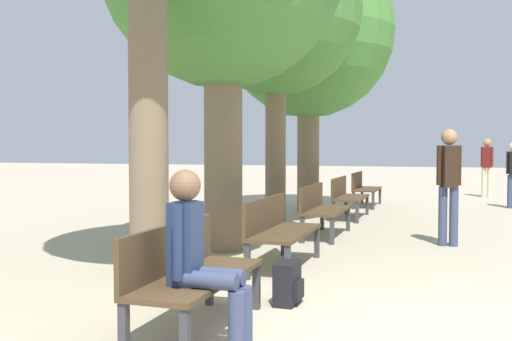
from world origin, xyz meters
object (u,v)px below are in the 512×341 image
bench_row_2 (321,207)px  pedestrian_near (449,179)px  bench_row_0 (188,269)px  tree_row_3 (309,34)px  backpack (288,283)px  bench_row_4 (363,187)px  bench_row_3 (347,194)px  bench_row_1 (278,227)px  person_seated (200,253)px  tree_row_2 (276,11)px  pedestrian_far (487,164)px

bench_row_2 → pedestrian_near: pedestrian_near is taller
bench_row_0 → bench_row_2: bearing=90.0°
tree_row_3 → backpack: size_ratio=15.34×
bench_row_4 → pedestrian_near: bearing=-69.8°
bench_row_3 → tree_row_3: bearing=135.7°
bench_row_4 → backpack: 8.99m
bench_row_0 → bench_row_4: (0.00, 9.94, 0.00)m
bench_row_1 → person_seated: (0.24, -2.78, 0.19)m
bench_row_4 → person_seated: (0.24, -10.24, 0.19)m
bench_row_1 → bench_row_0: bearing=-90.0°
tree_row_2 → pedestrian_far: 9.19m
bench_row_3 → tree_row_3: (-1.03, 1.00, 3.47)m
pedestrian_far → person_seated: bearing=-101.3°
bench_row_4 → person_seated: size_ratio=1.21×
bench_row_2 → person_seated: size_ratio=1.21×
bench_row_2 → bench_row_3: bearing=90.0°
bench_row_0 → pedestrian_near: (1.93, 4.67, 0.49)m
pedestrian_far → bench_row_0: bearing=-102.5°
bench_row_4 → pedestrian_near: size_ratio=0.91×
tree_row_3 → person_seated: bearing=-81.8°
bench_row_2 → bench_row_3: same height
bench_row_2 → pedestrian_near: bearing=-8.8°
tree_row_3 → pedestrian_near: tree_row_3 is taller
bench_row_1 → bench_row_2: same height
bench_row_3 → tree_row_3: size_ratio=0.26×
bench_row_4 → tree_row_2: bearing=-104.3°
bench_row_1 → backpack: 1.63m
bench_row_3 → pedestrian_far: (3.02, 6.15, 0.49)m
bench_row_0 → tree_row_3: size_ratio=0.26×
bench_row_4 → pedestrian_near: pedestrian_near is taller
bench_row_2 → tree_row_2: tree_row_2 is taller
tree_row_2 → backpack: bearing=-72.3°
bench_row_4 → person_seated: person_seated is taller
bench_row_1 → bench_row_2: size_ratio=1.00×
bench_row_4 → pedestrian_far: pedestrian_far is taller
bench_row_3 → pedestrian_far: bearing=63.9°
bench_row_2 → tree_row_2: 3.66m
person_seated → bench_row_0: bearing=128.1°
person_seated → pedestrian_near: size_ratio=0.75×
bench_row_2 → person_seated: bearing=-87.4°
bench_row_2 → bench_row_0: bearing=-90.0°
bench_row_4 → backpack: (0.54, -8.96, -0.29)m
tree_row_2 → person_seated: 7.07m
bench_row_3 → pedestrian_near: bearing=-55.2°
tree_row_2 → pedestrian_far: (4.05, 7.72, -2.91)m
bench_row_0 → tree_row_2: (-1.03, 5.88, 3.39)m
bench_row_1 → pedestrian_near: pedestrian_near is taller
tree_row_3 → pedestrian_near: bearing=-51.9°
bench_row_2 → pedestrian_far: size_ratio=0.91×
bench_row_0 → tree_row_2: tree_row_2 is taller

